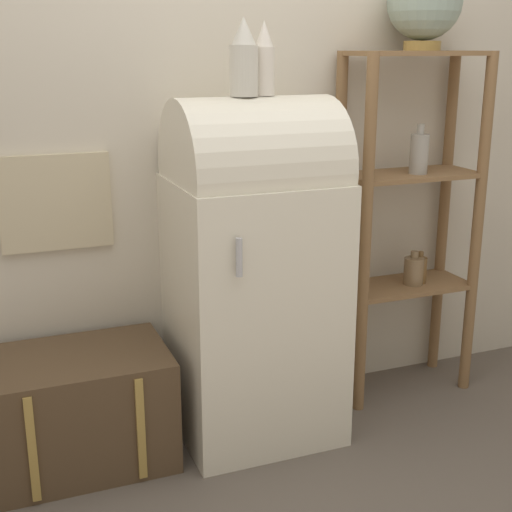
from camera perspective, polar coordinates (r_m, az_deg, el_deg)
ground_plane at (r=2.94m, az=1.81°, el=-15.93°), size 12.00×12.00×0.00m
wall_back at (r=3.02m, az=-2.45°, el=12.22°), size 7.00×0.09×2.70m
refrigerator at (r=2.86m, az=-0.18°, el=-0.82°), size 0.63×0.60×1.39m
suitcase_trunk at (r=2.90m, az=-14.02°, el=-11.82°), size 0.70×0.48×0.45m
shelf_unit at (r=3.27m, az=12.15°, el=3.67°), size 0.63×0.30×1.55m
globe at (r=3.23m, az=13.35°, el=19.10°), size 0.31×0.31×0.35m
vase_left at (r=2.70m, az=-0.99°, el=15.43°), size 0.11×0.11×0.28m
vase_center at (r=2.76m, az=0.65°, el=15.34°), size 0.08×0.08×0.27m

